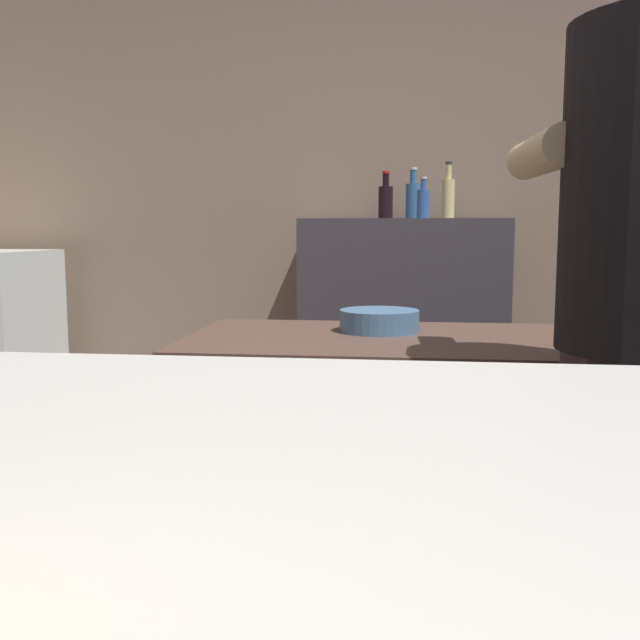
# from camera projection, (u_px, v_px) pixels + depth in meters

# --- Properties ---
(wall_back) EXTENTS (5.20, 0.10, 2.70)m
(wall_back) POSITION_uv_depth(u_px,v_px,m) (440.00, 189.00, 3.32)
(wall_back) COLOR gray
(wall_back) RESTS_ON ground
(prep_counter) EXTENTS (2.10, 0.60, 0.90)m
(prep_counter) POSITION_uv_depth(u_px,v_px,m) (603.00, 517.00, 1.79)
(prep_counter) COLOR #4F392E
(prep_counter) RESTS_ON ground
(back_shelf) EXTENTS (0.88, 0.36, 1.21)m
(back_shelf) POSITION_uv_depth(u_px,v_px,m) (402.00, 357.00, 3.15)
(back_shelf) COLOR #3D3940
(back_shelf) RESTS_ON ground
(mixing_bowl) EXTENTS (0.21, 0.21, 0.06)m
(mixing_bowl) POSITION_uv_depth(u_px,v_px,m) (379.00, 321.00, 1.89)
(mixing_bowl) COLOR #466B8F
(mixing_bowl) RESTS_ON prep_counter
(bottle_olive_oil) EXTENTS (0.06, 0.06, 0.21)m
(bottle_olive_oil) POSITION_uv_depth(u_px,v_px,m) (386.00, 201.00, 3.17)
(bottle_olive_oil) COLOR black
(bottle_olive_oil) RESTS_ON back_shelf
(bottle_hot_sauce) EXTENTS (0.06, 0.06, 0.22)m
(bottle_hot_sauce) POSITION_uv_depth(u_px,v_px,m) (413.00, 199.00, 3.12)
(bottle_hot_sauce) COLOR #336390
(bottle_hot_sauce) RESTS_ON back_shelf
(bottle_soy) EXTENTS (0.06, 0.06, 0.24)m
(bottle_soy) POSITION_uv_depth(u_px,v_px,m) (448.00, 197.00, 3.10)
(bottle_soy) COLOR #D8D57F
(bottle_soy) RESTS_ON back_shelf
(bottle_vinegar) EXTENTS (0.05, 0.05, 0.17)m
(bottle_vinegar) POSITION_uv_depth(u_px,v_px,m) (423.00, 202.00, 2.99)
(bottle_vinegar) COLOR #315DA1
(bottle_vinegar) RESTS_ON back_shelf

